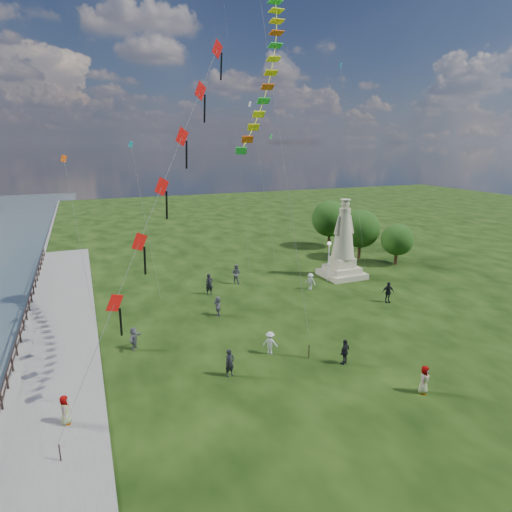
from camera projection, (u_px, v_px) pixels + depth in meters
name	position (u px, v px, depth m)	size (l,w,h in m)	color
waterfront	(35.00, 362.00, 26.22)	(200.00, 200.00, 1.51)	#354850
statue	(343.00, 248.00, 42.04)	(3.83, 3.83, 7.75)	#BFB791
lamppost	(329.00, 253.00, 40.64)	(0.36, 0.36, 3.92)	silver
tree_row	(352.00, 226.00, 50.44)	(6.52, 13.78, 5.99)	#382314
person_0	(230.00, 363.00, 24.35)	(0.60, 0.39, 1.65)	black
person_2	(270.00, 343.00, 26.95)	(0.97, 0.50, 1.50)	silver
person_3	(345.00, 352.00, 25.71)	(0.94, 0.48, 1.60)	black
person_4	(424.00, 380.00, 22.71)	(0.77, 0.47, 1.57)	#595960
person_5	(134.00, 338.00, 27.56)	(1.40, 0.60, 1.51)	#595960
person_6	(209.00, 284.00, 37.48)	(0.69, 0.45, 1.89)	black
person_7	(236.00, 274.00, 40.42)	(0.93, 0.57, 1.91)	#595960
person_8	(310.00, 281.00, 38.84)	(0.98, 0.51, 1.52)	silver
person_9	(388.00, 292.00, 35.64)	(1.06, 0.54, 1.80)	black
person_10	(65.00, 412.00, 20.10)	(0.71, 0.44, 1.46)	#595960
person_11	(218.00, 306.00, 32.94)	(1.44, 0.62, 1.55)	#595960
red_kite_train	(171.00, 169.00, 22.23)	(10.53, 9.35, 18.77)	black
small_kites	(232.00, 128.00, 40.38)	(27.17, 15.44, 30.41)	#17788B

